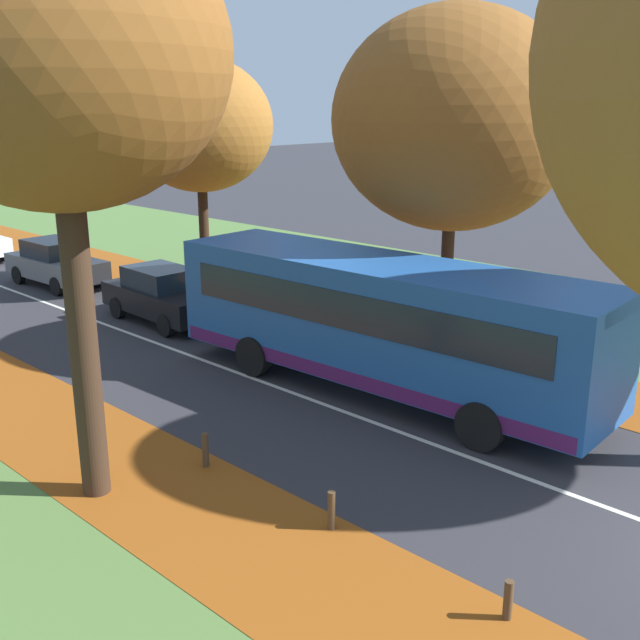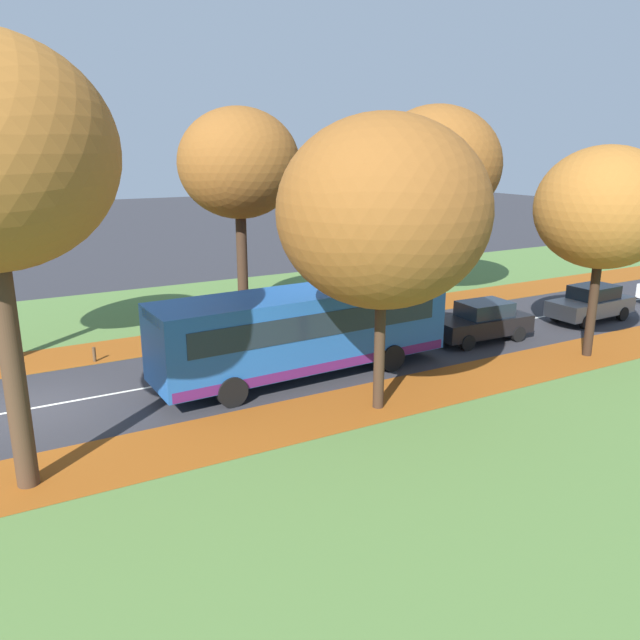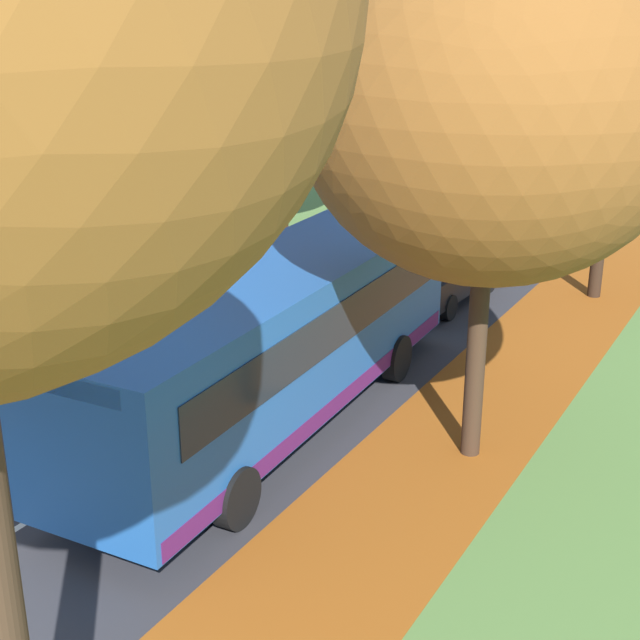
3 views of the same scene
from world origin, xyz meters
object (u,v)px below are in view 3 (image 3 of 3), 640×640
(tree_left_mid, at_px, (279,20))
(tree_right_mid, at_px, (617,80))
(bus, at_px, (274,337))
(car_black_lead, at_px, (443,270))
(car_grey_following, at_px, (524,218))
(car_white_third_in_line, at_px, (575,181))
(tree_right_near, at_px, (492,107))
(car_silver_fourth_in_line, at_px, (622,155))
(bollard_fifth, at_px, (72,356))

(tree_left_mid, height_order, tree_right_mid, tree_left_mid)
(bus, distance_m, car_black_lead, 8.24)
(tree_right_mid, xyz_separation_m, bus, (-3.29, -10.42, -3.84))
(car_grey_following, relative_size, car_white_third_in_line, 1.01)
(tree_left_mid, xyz_separation_m, tree_right_near, (10.11, -10.05, -0.91))
(tree_right_near, height_order, bus, tree_right_near)
(tree_right_mid, height_order, car_silver_fourth_in_line, tree_right_mid)
(bus, distance_m, car_silver_fourth_in_line, 28.67)
(car_grey_following, bearing_deg, bus, -89.99)
(car_white_third_in_line, distance_m, car_silver_fourth_in_line, 7.07)
(car_black_lead, xyz_separation_m, car_silver_fourth_in_line, (0.13, 20.46, 0.00))
(tree_right_mid, bearing_deg, car_grey_following, 127.47)
(bus, relative_size, car_black_lead, 2.46)
(bollard_fifth, bearing_deg, car_white_third_in_line, 77.35)
(bus, distance_m, car_white_third_in_line, 21.60)
(tree_right_near, height_order, car_grey_following, tree_right_near)
(tree_right_near, relative_size, car_white_third_in_line, 2.04)
(tree_left_mid, height_order, car_white_third_in_line, tree_left_mid)
(tree_right_mid, relative_size, bollard_fifth, 11.87)
(tree_right_mid, bearing_deg, bus, -107.54)
(bollard_fifth, distance_m, bus, 5.22)
(bollard_fifth, height_order, bus, bus)
(car_white_third_in_line, height_order, car_silver_fourth_in_line, same)
(bollard_fifth, distance_m, car_grey_following, 15.61)
(tree_right_mid, bearing_deg, car_white_third_in_line, 107.29)
(tree_left_mid, xyz_separation_m, car_white_third_in_line, (6.40, 10.84, -5.97))
(tree_right_mid, xyz_separation_m, bollard_fifth, (-8.33, -10.46, -5.22))
(car_grey_following, bearing_deg, bollard_fifth, -108.84)
(car_black_lead, height_order, car_white_third_in_line, same)
(tree_right_near, bearing_deg, bus, -168.87)
(tree_right_mid, height_order, car_white_third_in_line, tree_right_mid)
(bollard_fifth, relative_size, bus, 0.06)
(tree_right_near, height_order, bollard_fifth, tree_right_near)
(tree_right_mid, xyz_separation_m, car_black_lead, (-3.38, -2.22, -4.73))
(car_white_third_in_line, relative_size, car_silver_fourth_in_line, 0.99)
(tree_left_mid, height_order, bus, tree_left_mid)
(tree_left_mid, relative_size, bus, 0.92)
(car_black_lead, relative_size, car_grey_following, 1.00)
(bus, xyz_separation_m, car_black_lead, (-0.09, 8.19, -0.89))
(tree_right_near, height_order, car_white_third_in_line, tree_right_near)
(tree_right_mid, distance_m, car_white_third_in_line, 12.62)
(car_grey_following, distance_m, car_white_third_in_line, 6.87)
(car_black_lead, bearing_deg, car_grey_following, 89.23)
(tree_right_mid, relative_size, car_silver_fourth_in_line, 1.83)
(bollard_fifth, height_order, car_silver_fourth_in_line, car_silver_fourth_in_line)
(tree_left_mid, height_order, car_grey_following, tree_left_mid)
(tree_right_near, xyz_separation_m, bus, (-3.53, -0.69, -4.17))
(tree_left_mid, relative_size, bollard_fifth, 14.80)
(tree_right_near, distance_m, car_black_lead, 9.74)
(tree_left_mid, distance_m, tree_right_near, 14.29)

